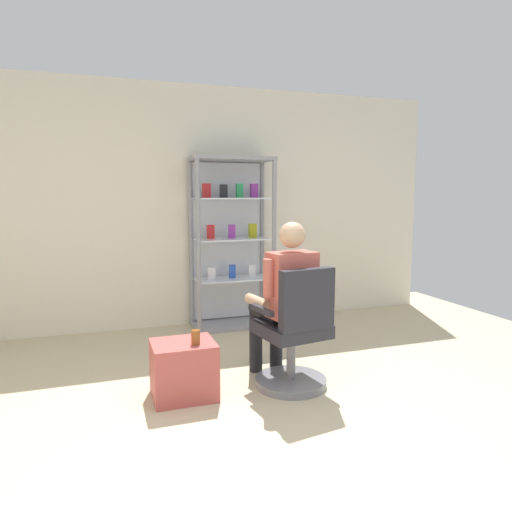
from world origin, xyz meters
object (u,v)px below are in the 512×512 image
(seated_shopkeeper, at_px, (284,294))
(tea_glass, at_px, (196,337))
(office_chair, at_px, (295,339))
(display_cabinet_main, at_px, (231,241))
(storage_crate, at_px, (184,370))

(seated_shopkeeper, bearing_deg, tea_glass, -171.25)
(office_chair, xyz_separation_m, seated_shopkeeper, (-0.03, 0.16, 0.32))
(display_cabinet_main, distance_m, office_chair, 1.96)
(office_chair, relative_size, storage_crate, 2.10)
(office_chair, height_order, tea_glass, office_chair)
(storage_crate, distance_m, tea_glass, 0.28)
(office_chair, bearing_deg, seated_shopkeeper, 99.12)
(tea_glass, bearing_deg, display_cabinet_main, 66.88)
(seated_shopkeeper, height_order, storage_crate, seated_shopkeeper)
(tea_glass, bearing_deg, seated_shopkeeper, 8.75)
(office_chair, xyz_separation_m, storage_crate, (-0.84, 0.12, -0.19))
(storage_crate, bearing_deg, seated_shopkeeper, 2.79)
(seated_shopkeeper, xyz_separation_m, tea_glass, (-0.74, -0.11, -0.24))
(storage_crate, xyz_separation_m, tea_glass, (0.08, -0.07, 0.26))
(display_cabinet_main, height_order, office_chair, display_cabinet_main)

